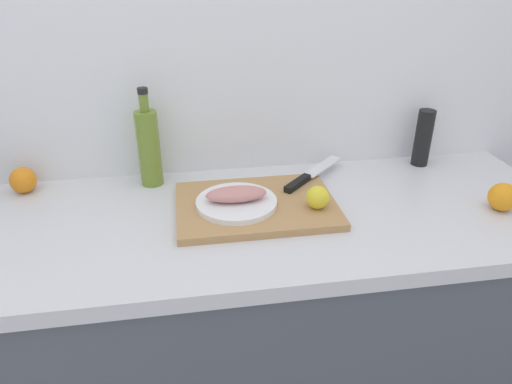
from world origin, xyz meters
TOP-DOWN VIEW (x-y plane):
  - back_wall at (0.00, 0.33)m, footprint 3.20×0.05m
  - kitchen_counter at (0.00, 0.00)m, footprint 2.00×0.60m
  - cutting_board at (0.15, 0.03)m, footprint 0.42×0.30m
  - white_plate at (0.10, 0.02)m, footprint 0.21×0.21m
  - fish_fillet at (0.10, 0.02)m, footprint 0.16×0.07m
  - chef_knife at (0.32, 0.14)m, footprint 0.23×0.22m
  - lemon_0 at (0.30, -0.02)m, footprint 0.06×0.06m
  - olive_oil_bottle at (-0.13, 0.23)m, footprint 0.06×0.06m
  - orange_1 at (-0.48, 0.24)m, footprint 0.07×0.07m
  - orange_2 at (0.79, -0.07)m, footprint 0.08×0.08m
  - pepper_mill at (0.72, 0.24)m, footprint 0.05×0.05m

SIDE VIEW (x-z plane):
  - kitchen_counter at x=0.00m, z-range 0.00..0.90m
  - cutting_board at x=0.15m, z-range 0.90..0.92m
  - white_plate at x=0.10m, z-range 0.92..0.93m
  - chef_knife at x=0.32m, z-range 0.92..0.94m
  - orange_1 at x=-0.48m, z-range 0.90..0.97m
  - orange_2 at x=0.79m, z-range 0.90..0.98m
  - lemon_0 at x=0.30m, z-range 0.92..0.98m
  - fish_fillet at x=0.10m, z-range 0.94..0.97m
  - pepper_mill at x=0.72m, z-range 0.90..1.08m
  - olive_oil_bottle at x=-0.13m, z-range 0.87..1.16m
  - back_wall at x=0.00m, z-range 0.00..2.50m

